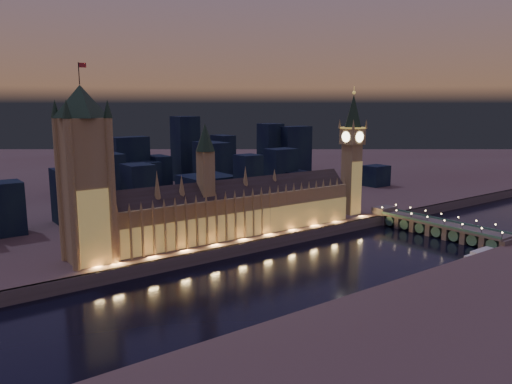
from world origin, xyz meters
TOP-DOWN VIEW (x-y plane):
  - ground_plane at (0.00, 0.00)m, footprint 2000.00×2000.00m
  - north_bank at (0.00, 520.00)m, footprint 2000.00×960.00m
  - embankment_wall at (0.00, 41.00)m, footprint 2000.00×2.50m
  - palace_of_westminster at (-12.00, 61.74)m, footprint 202.00×25.45m
  - victoria_tower at (-110.00, 61.92)m, footprint 31.68×31.68m
  - elizabeth_tower at (108.00, 61.92)m, footprint 18.00×18.00m
  - westminster_bridge at (130.96, -3.45)m, footprint 18.83×113.00m
  - river_boat at (108.29, -54.63)m, footprint 37.80×9.35m
  - city_backdrop at (26.87, 247.17)m, footprint 466.58×215.63m

SIDE VIEW (x-z plane):
  - ground_plane at x=0.00m, z-range 0.00..0.00m
  - river_boat at x=108.29m, z-range -0.69..3.81m
  - north_bank at x=0.00m, z-range 0.00..8.00m
  - embankment_wall at x=0.00m, z-range 0.00..8.00m
  - westminster_bridge at x=130.96m, z-range -1.96..13.94m
  - palace_of_westminster at x=-12.00m, z-range -12.63..65.37m
  - city_backdrop at x=26.87m, z-range -11.35..74.45m
  - victoria_tower at x=-110.00m, z-range 7.39..120.38m
  - elizabeth_tower at x=108.00m, z-range 13.92..118.27m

